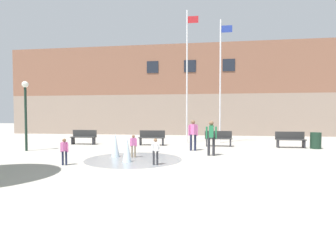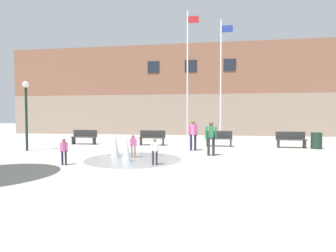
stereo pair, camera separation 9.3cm
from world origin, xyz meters
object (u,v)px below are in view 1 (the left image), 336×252
park_bench_under_right_flagpole (218,138)px  flagpole_right (221,78)px  trash_can (316,141)px  lamp_post_left_lane (26,105)px  park_bench_left_of_flagpoles (152,137)px  park_bench_near_trashcan (290,139)px  flagpole_left (187,73)px  adult_in_red (193,133)px  teen_by_trashcan (211,135)px  child_running (133,144)px  child_with_pink_shirt (155,149)px  park_bench_far_left (84,137)px  child_in_fountain (64,150)px

park_bench_under_right_flagpole → flagpole_right: bearing=83.5°
trash_can → lamp_post_left_lane: bearing=-168.5°
park_bench_left_of_flagpoles → park_bench_near_trashcan: 8.08m
park_bench_near_trashcan → flagpole_left: bearing=161.1°
adult_in_red → teen_by_trashcan: 1.87m
child_running → flagpole_left: size_ratio=0.11×
child_with_pink_shirt → flagpole_right: size_ratio=0.12×
park_bench_far_left → child_running: bearing=-45.7°
park_bench_left_of_flagpoles → park_bench_under_right_flagpole: same height
lamp_post_left_lane → child_running: bearing=-12.0°
park_bench_left_of_flagpoles → adult_in_red: (2.63, -2.17, 0.45)m
park_bench_near_trashcan → child_in_fountain: (-9.95, -6.76, 0.10)m
trash_can → flagpole_right: bearing=155.2°
flagpole_left → lamp_post_left_lane: size_ratio=2.47×
child_in_fountain → lamp_post_left_lane: 5.57m
flagpole_right → trash_can: 6.78m
park_bench_far_left → park_bench_near_trashcan: bearing=-0.1°
teen_by_trashcan → park_bench_left_of_flagpoles: bearing=-133.0°
child_running → flagpole_left: bearing=38.8°
child_with_pink_shirt → trash_can: (7.89, 5.96, -0.13)m
park_bench_under_right_flagpole → child_with_pink_shirt: (-2.61, -6.38, 0.10)m
child_in_fountain → lamp_post_left_lane: bearing=68.2°
park_bench_near_trashcan → child_with_pink_shirt: 9.11m
flagpole_right → lamp_post_left_lane: 11.69m
child_in_fountain → flagpole_right: size_ratio=0.12×
park_bench_near_trashcan → trash_can: park_bench_near_trashcan is taller
child_in_fountain → flagpole_right: (6.14, 8.82, 3.74)m
child_with_pink_shirt → park_bench_near_trashcan: bearing=113.0°
park_bench_far_left → teen_by_trashcan: (7.94, -3.70, 0.45)m
child_with_pink_shirt → park_bench_left_of_flagpoles: bearing=172.5°
lamp_post_left_lane → flagpole_left: bearing=34.2°
child_running → adult_in_red: (2.48, 2.61, 0.35)m
park_bench_far_left → child_running: (4.57, -4.68, 0.10)m
flagpole_left → trash_can: flagpole_left is taller
park_bench_under_right_flagpole → lamp_post_left_lane: size_ratio=0.45×
park_bench_far_left → flagpole_right: flagpole_right is taller
park_bench_under_right_flagpole → child_in_fountain: 9.09m
flagpole_right → child_with_pink_shirt: bearing=-108.8°
park_bench_far_left → child_with_pink_shirt: (5.85, -6.27, 0.10)m
child_running → trash_can: (9.17, 4.38, -0.13)m
child_with_pink_shirt → trash_can: child_with_pink_shirt is taller
park_bench_near_trashcan → teen_by_trashcan: size_ratio=1.01×
flagpole_right → park_bench_left_of_flagpoles: bearing=-155.7°
adult_in_red → lamp_post_left_lane: size_ratio=0.44×
park_bench_far_left → child_with_pink_shirt: 8.57m
park_bench_far_left → park_bench_near_trashcan: size_ratio=1.00×
park_bench_left_of_flagpoles → park_bench_near_trashcan: size_ratio=1.00×
child_running → flagpole_right: 8.71m
park_bench_under_right_flagpole → adult_in_red: 2.63m
adult_in_red → teen_by_trashcan: bearing=-16.2°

